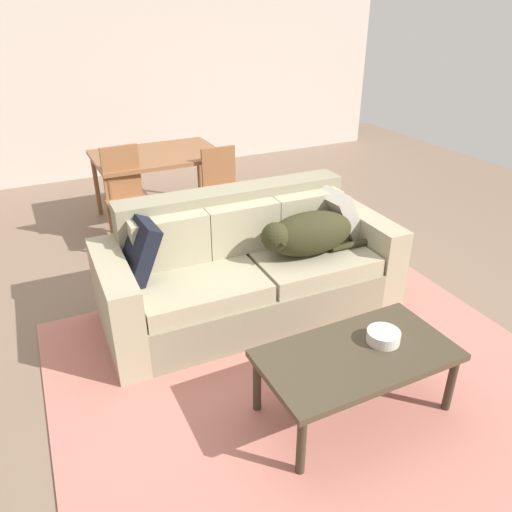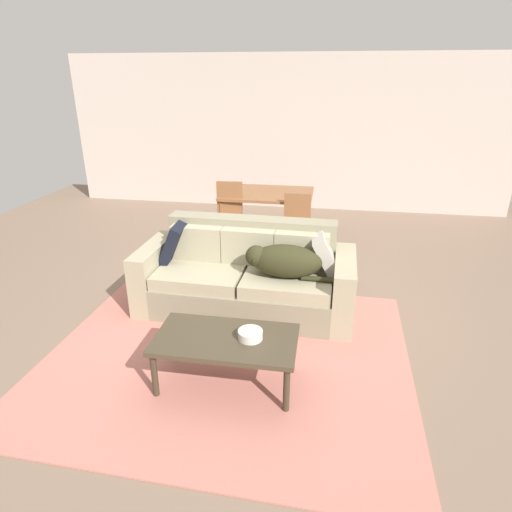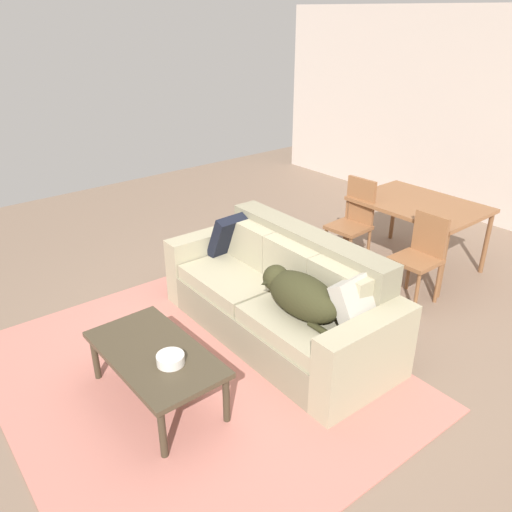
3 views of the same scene
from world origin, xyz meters
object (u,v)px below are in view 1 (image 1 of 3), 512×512
Objects in this scene: couch at (248,269)px; dining_table at (158,159)px; bowl_on_coffee_table at (383,336)px; dining_chair_near_left at (127,194)px; throw_pillow_by_right_arm at (336,213)px; coffee_table at (357,359)px; dog_on_left_cushion at (306,234)px; throw_pillow_by_left_arm at (137,249)px; dining_chair_near_right at (223,187)px.

dining_table is (-0.08, 2.07, 0.33)m from couch.
dining_chair_near_left reaches higher than bowl_on_coffee_table.
coffee_table is at bearing -119.33° from throw_pillow_by_right_arm.
dining_table is at bearing 103.50° from dog_on_left_cushion.
dog_on_left_cushion is 4.54× the size of bowl_on_coffee_table.
dog_on_left_cushion is 1.11m from bowl_on_coffee_table.
couch is at bearing -5.45° from throw_pillow_by_left_arm.
dog_on_left_cushion is 1.01× the size of dining_chair_near_right.
couch is 2.31× the size of dining_chair_near_left.
throw_pillow_by_left_arm is 0.44× the size of dining_chair_near_left.
throw_pillow_by_right_arm is at bearing 3.84° from couch.
couch is 5.47× the size of throw_pillow_by_right_arm.
dining_chair_near_left is at bearing 79.89° from throw_pillow_by_left_arm.
couch is 1.29m from coffee_table.
throw_pillow_by_left_arm is (-1.21, 0.26, 0.03)m from dog_on_left_cushion.
throw_pillow_by_right_arm is 2.13× the size of bowl_on_coffee_table.
throw_pillow_by_right_arm is 0.37× the size of coffee_table.
dining_chair_near_left is at bearing 120.12° from dog_on_left_cushion.
coffee_table is 0.21m from bowl_on_coffee_table.
dining_chair_near_left is at bearing -132.38° from dining_table.
couch is 0.87m from throw_pillow_by_left_arm.
dining_chair_near_left is at bearing 106.02° from bowl_on_coffee_table.
couch is at bearing 157.26° from dog_on_left_cushion.
bowl_on_coffee_table is at bearing -112.85° from throw_pillow_by_right_arm.
dining_chair_near_left reaches higher than dining_chair_near_right.
dog_on_left_cushion is (0.40, -0.18, 0.29)m from couch.
dog_on_left_cushion is 1.98m from dining_chair_near_left.
dining_chair_near_left is at bearing 173.85° from dining_chair_near_right.
couch reaches higher than dining_chair_near_right.
dog_on_left_cushion is at bearing -78.11° from dining_table.
throw_pillow_by_right_arm is (0.41, 0.21, 0.02)m from dog_on_left_cushion.
dining_table is 1.50× the size of dining_chair_near_right.
throw_pillow_by_left_arm reaches higher than bowl_on_coffee_table.
dining_table is at bearing 95.83° from bowl_on_coffee_table.
couch reaches higher than throw_pillow_by_right_arm.
throw_pillow_by_left_arm is at bearing -110.19° from dining_table.
dining_chair_near_right is (0.14, 2.71, 0.03)m from bowl_on_coffee_table.
dining_chair_near_left reaches higher than dining_table.
dining_chair_near_left is (-0.95, 1.74, -0.10)m from dog_on_left_cushion.
dog_on_left_cushion is 0.47m from throw_pillow_by_right_arm.
dog_on_left_cushion is at bearing -22.74° from couch.
coffee_table is at bearing -96.06° from dining_chair_near_right.
coffee_table is at bearing -174.40° from bowl_on_coffee_table.
couch is 1.71× the size of dining_table.
throw_pillow_by_right_arm is 1.48m from dining_chair_near_right.
dining_table is (-0.15, 3.36, 0.29)m from coffee_table.
throw_pillow_by_right_arm reaches higher than bowl_on_coffee_table.
dog_on_left_cushion reaches higher than bowl_on_coffee_table.
coffee_table is 3.38m from dining_table.
dog_on_left_cushion is at bearing 73.53° from coffee_table.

